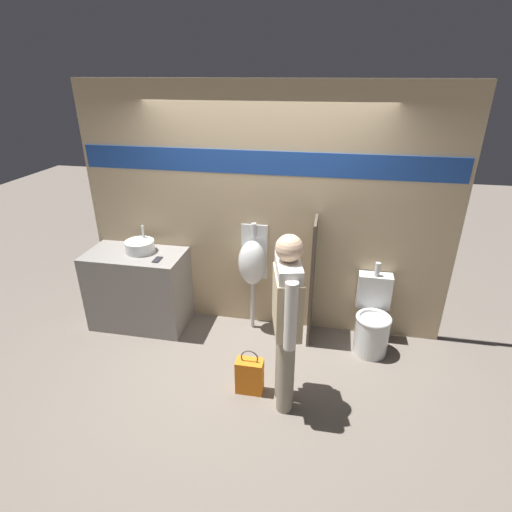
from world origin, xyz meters
TOP-DOWN VIEW (x-y plane):
  - ground_plane at (0.00, 0.00)m, footprint 16.00×16.00m
  - display_wall at (0.00, 0.60)m, footprint 4.01×0.07m
  - sink_counter at (-1.41, 0.27)m, footprint 1.10×0.59m
  - sink_basin at (-1.36, 0.33)m, footprint 0.32×0.32m
  - cell_phone at (-1.08, 0.16)m, footprint 0.07×0.14m
  - divider_near_counter at (0.57, 0.37)m, footprint 0.03×0.40m
  - urinal_near_counter at (-0.09, 0.44)m, footprint 0.31×0.27m
  - toilet at (1.24, 0.29)m, footprint 0.37×0.53m
  - person_in_vest at (0.42, -0.68)m, footprint 0.30×0.56m
  - shopping_bag at (0.09, -0.60)m, footprint 0.25×0.14m

SIDE VIEW (x-z plane):
  - ground_plane at x=0.00m, z-range 0.00..0.00m
  - shopping_bag at x=0.09m, z-range -0.06..0.41m
  - toilet at x=1.24m, z-range -0.14..0.81m
  - sink_counter at x=-1.41m, z-range 0.00..0.91m
  - divider_near_counter at x=0.57m, z-range 0.00..1.41m
  - urinal_near_counter at x=-0.09m, z-range 0.20..1.47m
  - cell_phone at x=-1.08m, z-range 0.91..0.92m
  - person_in_vest at x=0.42m, z-range 0.13..1.78m
  - sink_basin at x=-1.36m, z-range 0.84..1.11m
  - display_wall at x=0.00m, z-range 0.01..2.71m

